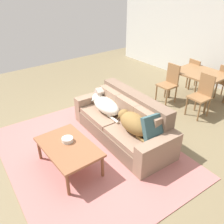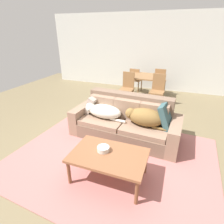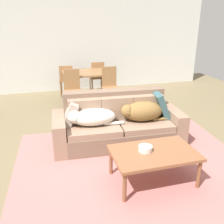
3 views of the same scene
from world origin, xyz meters
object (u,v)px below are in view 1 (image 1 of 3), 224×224
dog_on_right_cushion (134,123)px  throw_pillow_by_left_arm (103,95)px  dining_chair_far_left (196,73)px  coffee_table (68,148)px  couch (124,122)px  dining_chair_near_right (202,94)px  bowl_on_coffee_table (67,140)px  dog_on_left_cushion (105,105)px  dining_chair_near_left (169,82)px  throw_pillow_by_right_arm (156,129)px  dining_table (200,75)px

dog_on_right_cushion → throw_pillow_by_left_arm: size_ratio=2.12×
dining_chair_far_left → coffee_table: bearing=106.4°
couch → dining_chair_near_right: 1.97m
bowl_on_coffee_table → dining_chair_near_right: 3.17m
dog_on_left_cushion → coffee_table: bearing=-59.5°
coffee_table → dining_chair_near_left: (-0.63, 3.18, 0.12)m
throw_pillow_by_left_arm → dining_chair_near_right: size_ratio=0.42×
throw_pillow_by_right_arm → bowl_on_coffee_table: throw_pillow_by_right_arm is taller
throw_pillow_by_left_arm → dining_chair_far_left: bearing=85.0°
dining_table → throw_pillow_by_right_arm: bearing=-70.5°
dog_on_left_cushion → dining_chair_far_left: bearing=94.7°
throw_pillow_by_right_arm → dining_chair_far_left: bearing=113.8°
throw_pillow_by_right_arm → couch: bearing=179.2°
dining_chair_far_left → dog_on_left_cushion: bearing=98.9°
dining_chair_near_left → dining_chair_near_right: (0.91, 0.01, 0.01)m
bowl_on_coffee_table → dining_chair_far_left: 4.31m
coffee_table → dining_table: bearing=93.0°
dog_on_left_cushion → throw_pillow_by_right_arm: (1.29, 0.09, 0.07)m
dog_on_right_cushion → dining_chair_near_right: 2.05m
throw_pillow_by_right_arm → dining_chair_far_left: dining_chair_far_left is taller
coffee_table → dog_on_left_cushion: bearing=116.9°
dog_on_right_cushion → dining_chair_near_left: (-0.91, 2.04, -0.06)m
dining_chair_near_left → dining_chair_near_right: size_ratio=0.99×
throw_pillow_by_right_arm → coffee_table: size_ratio=0.43×
bowl_on_coffee_table → dining_chair_near_left: size_ratio=0.19×
couch → dining_table: bearing=95.5°
dog_on_right_cushion → dining_table: size_ratio=0.75×
throw_pillow_by_right_arm → dining_chair_near_left: bearing=124.6°
dining_chair_near_left → dining_table: bearing=55.3°
dining_chair_far_left → throw_pillow_by_left_arm: bearing=92.8°
dog_on_left_cushion → coffee_table: (0.60, -1.18, -0.14)m
dog_on_left_cushion → dog_on_right_cushion: (0.88, -0.03, 0.03)m
dog_on_right_cushion → dining_chair_far_left: bearing=110.1°
dining_table → dining_chair_near_right: bearing=-50.8°
dog_on_left_cushion → throw_pillow_by_right_arm: size_ratio=1.92×
dining_chair_near_left → coffee_table: bearing=-77.7°
dining_chair_near_left → dining_chair_far_left: bearing=92.4°
throw_pillow_by_right_arm → bowl_on_coffee_table: bearing=-123.1°
dining_chair_near_right → dining_chair_far_left: size_ratio=1.11×
dog_on_left_cushion → couch: bearing=15.0°
throw_pillow_by_right_arm → dining_chair_far_left: size_ratio=0.55×
dining_chair_near_left → dining_chair_far_left: dining_chair_near_left is taller
dining_chair_near_left → dining_chair_near_right: 0.91m
dining_chair_near_right → dog_on_left_cushion: bearing=-111.0°
throw_pillow_by_left_arm → dining_chair_near_left: 1.84m
throw_pillow_by_right_arm → coffee_table: throw_pillow_by_right_arm is taller
dog_on_right_cushion → coffee_table: dog_on_right_cushion is taller
couch → dining_table: 2.53m
couch → throw_pillow_by_left_arm: bearing=177.1°
throw_pillow_by_right_arm → dining_chair_near_right: size_ratio=0.50×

